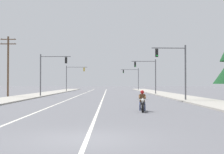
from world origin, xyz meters
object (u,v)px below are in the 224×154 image
Objects in this scene: traffic_signal_mid_right at (149,71)px; traffic_signal_far_right at (133,76)px; traffic_signal_near_left at (49,69)px; motorcycle_with_rider at (142,103)px; traffic_signal_near_right at (176,64)px; traffic_signal_mid_left at (72,74)px; utility_pole_left_near at (8,64)px.

traffic_signal_far_right is at bearing 90.32° from traffic_signal_mid_right.
traffic_signal_far_right is (15.54, 42.70, 0.04)m from traffic_signal_near_left.
motorcycle_with_rider is 67.06m from traffic_signal_far_right.
traffic_signal_near_left is 18.52m from traffic_signal_mid_right.
traffic_signal_near_right is 20.88m from traffic_signal_mid_right.
traffic_signal_mid_right and traffic_signal_mid_left have the same top height.
motorcycle_with_rider is 0.35× the size of traffic_signal_near_left.
utility_pole_left_near reaches higher than traffic_signal_mid_right.
traffic_signal_mid_right is 25.48m from traffic_signal_mid_left.
traffic_signal_near_right is 1.00× the size of traffic_signal_far_right.
traffic_signal_near_right is 23.80m from utility_pole_left_near.
traffic_signal_near_left and traffic_signal_mid_right have the same top height.
traffic_signal_near_left is 29.79m from traffic_signal_mid_left.
traffic_signal_mid_left is at bearing 128.22° from traffic_signal_mid_right.
traffic_signal_far_right is 48.74m from utility_pole_left_near.
utility_pole_left_near is (-5.56, -1.23, 0.58)m from traffic_signal_near_left.
traffic_signal_near_right is at bearing -34.60° from traffic_signal_near_left.
traffic_signal_far_right is at bearing 70.00° from traffic_signal_near_left.
traffic_signal_near_left is at bearing 145.40° from traffic_signal_near_right.
traffic_signal_mid_right is 23.97m from utility_pole_left_near.
utility_pole_left_near reaches higher than motorcycle_with_rider.
traffic_signal_near_left is 45.44m from traffic_signal_far_right.
traffic_signal_mid_right is (-0.37, 20.88, 0.03)m from traffic_signal_near_right.
traffic_signal_near_left is at bearing -89.93° from traffic_signal_mid_left.
traffic_signal_mid_left is (-0.04, 29.79, 0.04)m from traffic_signal_near_left.
traffic_signal_mid_right is at bearing 31.88° from traffic_signal_near_left.
traffic_signal_mid_right is at bearing -89.68° from traffic_signal_far_right.
traffic_signal_near_left is at bearing -148.12° from traffic_signal_mid_right.
utility_pole_left_near reaches higher than traffic_signal_far_right.
traffic_signal_near_right is at bearing -89.00° from traffic_signal_mid_right.
traffic_signal_mid_right is (4.75, 33.89, 3.48)m from motorcycle_with_rider.
traffic_signal_near_right is (5.11, 13.01, 3.45)m from motorcycle_with_rider.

